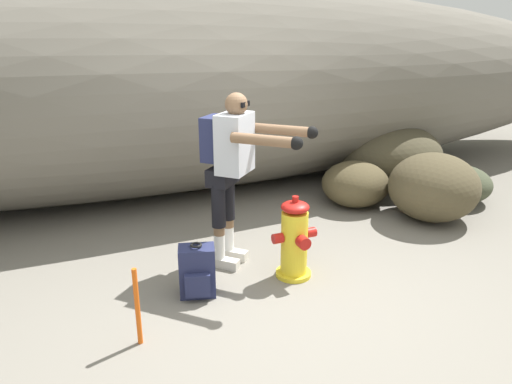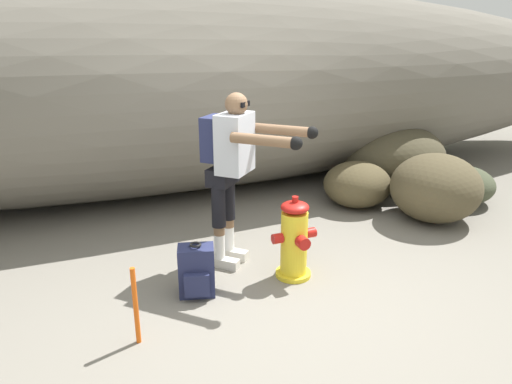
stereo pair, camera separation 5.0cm
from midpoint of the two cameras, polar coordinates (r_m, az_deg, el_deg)
name	(u,v)px [view 1 (the left image)]	position (r m, az deg, el deg)	size (l,w,h in m)	color
ground_plane	(288,299)	(4.18, 3.50, -12.53)	(56.00, 56.00, 0.04)	slate
dirt_embankment	(179,90)	(6.74, -9.31, 11.85)	(15.92, 3.20, 2.71)	#666056
fire_hydrant	(294,240)	(4.34, 4.25, -5.73)	(0.42, 0.37, 0.77)	yellow
utility_worker	(233,160)	(4.32, -3.09, 3.85)	(0.95, 0.97, 1.64)	beige
spare_backpack	(197,272)	(4.13, -7.33, -9.35)	(0.34, 0.34, 0.47)	#23284C
boulder_large	(389,154)	(7.14, 15.31, 4.36)	(1.51, 1.44, 0.89)	#433D2B
boulder_mid	(461,184)	(6.78, 22.91, 0.91)	(0.84, 0.77, 0.47)	#3E4430
boulder_small	(355,184)	(6.21, 11.47, 0.96)	(0.88, 0.85, 0.57)	#4C422B
boulder_outlier	(434,187)	(5.98, 20.09, 0.58)	(1.04, 1.12, 0.79)	#4C432D
survey_stake	(137,307)	(3.58, -14.30, -13.06)	(0.04, 0.04, 0.60)	#E55914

